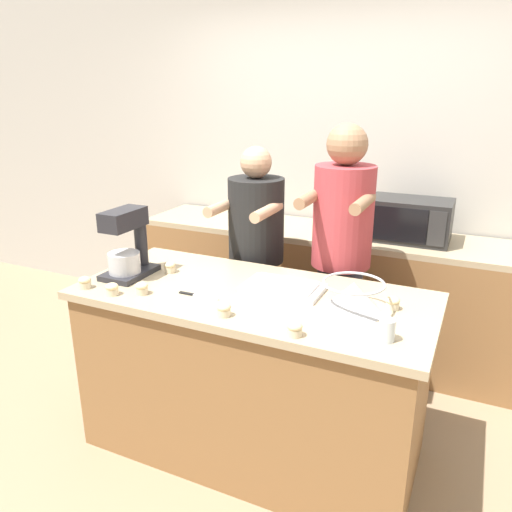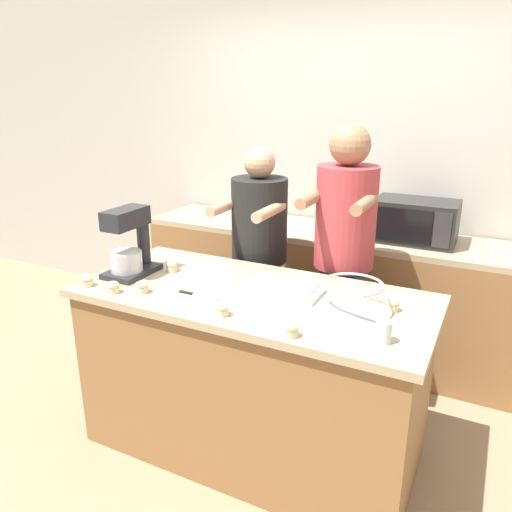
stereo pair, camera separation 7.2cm
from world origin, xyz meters
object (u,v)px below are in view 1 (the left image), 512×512
at_px(cupcake_5, 223,309).
at_px(cupcake_0, 170,267).
at_px(cupcake_1, 142,288).
at_px(knife, 196,295).
at_px(person_left, 256,266).
at_px(cupcake_3, 85,282).
at_px(baking_tray, 283,287).
at_px(cupcake_6, 393,303).
at_px(microwave_oven, 410,220).
at_px(person_right, 340,265).
at_px(stand_mixer, 127,247).
at_px(drinking_glass, 387,330).
at_px(cupcake_2, 295,329).
at_px(cupcake_4, 112,289).
at_px(mixing_bowl, 353,296).

bearing_deg(cupcake_5, cupcake_0, 145.51).
bearing_deg(cupcake_1, knife, 19.53).
xyz_separation_m(person_left, knife, (0.04, -0.79, 0.11)).
relative_size(knife, cupcake_3, 3.42).
xyz_separation_m(baking_tray, cupcake_3, (-0.93, -0.40, 0.01)).
bearing_deg(person_left, cupcake_6, -29.63).
relative_size(baking_tray, cupcake_5, 6.22).
xyz_separation_m(microwave_oven, knife, (-0.79, -1.42, -0.14)).
bearing_deg(cupcake_6, person_right, 126.49).
bearing_deg(stand_mixer, drinking_glass, -6.46).
xyz_separation_m(cupcake_1, cupcake_3, (-0.31, -0.06, 0.00)).
distance_m(microwave_oven, cupcake_6, 1.18).
xyz_separation_m(person_right, microwave_oven, (0.29, 0.63, 0.16)).
relative_size(person_right, microwave_oven, 3.27).
relative_size(person_left, cupcake_5, 24.46).
distance_m(baking_tray, cupcake_2, 0.49).
relative_size(cupcake_1, cupcake_5, 1.00).
height_order(knife, cupcake_3, cupcake_3).
relative_size(person_right, cupcake_1, 26.76).
relative_size(person_right, cupcake_3, 26.76).
bearing_deg(microwave_oven, cupcake_0, -132.62).
relative_size(person_left, cupcake_4, 24.46).
bearing_deg(cupcake_2, cupcake_6, 54.14).
bearing_deg(person_right, cupcake_6, -53.51).
xyz_separation_m(baking_tray, microwave_oven, (0.43, 1.17, 0.12)).
distance_m(cupcake_0, cupcake_5, 0.65).
bearing_deg(mixing_bowl, cupcake_2, -114.72).
relative_size(mixing_bowl, cupcake_0, 4.43).
bearing_deg(cupcake_4, cupcake_3, 176.41).
bearing_deg(baking_tray, person_right, 74.98).
distance_m(cupcake_2, cupcake_4, 0.97).
relative_size(person_left, cupcake_6, 24.46).
bearing_deg(cupcake_2, drinking_glass, 18.68).
relative_size(drinking_glass, cupcake_2, 1.45).
bearing_deg(drinking_glass, cupcake_2, -161.32).
distance_m(stand_mixer, baking_tray, 0.87).
distance_m(microwave_oven, drinking_glass, 1.50).
distance_m(knife, cupcake_0, 0.38).
bearing_deg(cupcake_0, stand_mixer, -142.28).
distance_m(mixing_bowl, microwave_oven, 1.28).
bearing_deg(cupcake_4, cupcake_2, -1.51).
distance_m(person_left, cupcake_0, 0.64).
bearing_deg(cupcake_3, person_left, 60.67).
bearing_deg(microwave_oven, cupcake_5, -109.81).
relative_size(baking_tray, cupcake_6, 6.22).
distance_m(knife, cupcake_6, 0.94).
bearing_deg(mixing_bowl, person_right, 110.23).
xyz_separation_m(person_right, cupcake_6, (0.40, -0.54, 0.05)).
xyz_separation_m(microwave_oven, cupcake_5, (-0.56, -1.57, -0.11)).
xyz_separation_m(person_right, stand_mixer, (-0.99, -0.70, 0.18)).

